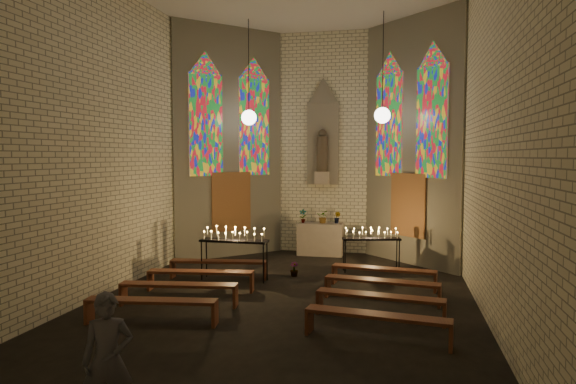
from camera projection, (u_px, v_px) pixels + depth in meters
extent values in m
plane|color=black|center=(281.00, 304.00, 10.72)|extent=(12.00, 12.00, 0.00)
cube|color=#F2EECB|center=(323.00, 143.00, 16.32)|extent=(8.00, 0.02, 7.00)
cube|color=#F2EECB|center=(132.00, 110.00, 4.62)|extent=(8.00, 0.02, 7.00)
cube|color=#F2EECB|center=(105.00, 137.00, 11.32)|extent=(0.02, 12.00, 7.00)
cube|color=#F2EECB|center=(488.00, 134.00, 9.63)|extent=(0.02, 12.00, 7.00)
cube|color=#F2EECB|center=(228.00, 143.00, 15.69)|extent=(2.72, 2.72, 7.00)
cube|color=#F2EECB|center=(413.00, 142.00, 14.53)|extent=(2.72, 2.72, 7.00)
cube|color=#4C3F8C|center=(206.00, 125.00, 15.08)|extent=(0.78, 0.78, 3.00)
cube|color=#4C3F8C|center=(254.00, 127.00, 15.95)|extent=(0.78, 0.78, 3.00)
cube|color=#4C3F8C|center=(389.00, 125.00, 15.08)|extent=(0.78, 0.78, 3.00)
cube|color=#4C3F8C|center=(432.00, 122.00, 13.72)|extent=(0.78, 0.78, 3.00)
cube|color=brown|center=(231.00, 202.00, 15.67)|extent=(0.95, 0.95, 1.80)
cube|color=brown|center=(408.00, 205.00, 14.56)|extent=(0.95, 0.95, 1.80)
cube|color=gray|center=(323.00, 143.00, 16.25)|extent=(1.00, 0.12, 2.60)
cone|color=gray|center=(323.00, 90.00, 16.13)|extent=(1.00, 1.00, 0.80)
cube|color=#B2A491|center=(322.00, 178.00, 16.19)|extent=(0.45, 0.30, 0.40)
cylinder|color=brown|center=(322.00, 154.00, 16.13)|extent=(0.36, 0.36, 1.10)
sphere|color=brown|center=(322.00, 133.00, 16.09)|extent=(0.26, 0.26, 0.26)
sphere|color=white|center=(249.00, 118.00, 14.82)|extent=(0.44, 0.44, 0.44)
cylinder|color=black|center=(249.00, 69.00, 14.73)|extent=(0.02, 0.02, 2.80)
sphere|color=white|center=(382.00, 115.00, 14.02)|extent=(0.44, 0.44, 0.44)
cylinder|color=black|center=(383.00, 63.00, 13.92)|extent=(0.02, 0.02, 2.80)
cube|color=#B2A491|center=(320.00, 239.00, 16.00)|extent=(1.40, 0.60, 1.00)
imported|color=#4C723F|center=(303.00, 216.00, 16.02)|extent=(0.25, 0.19, 0.44)
imported|color=#4C723F|center=(323.00, 217.00, 15.94)|extent=(0.39, 0.34, 0.41)
imported|color=#4C723F|center=(337.00, 217.00, 15.92)|extent=(0.25, 0.22, 0.37)
imported|color=#4C723F|center=(294.00, 269.00, 13.18)|extent=(0.23, 0.23, 0.37)
cube|color=black|center=(234.00, 241.00, 12.73)|extent=(1.72, 0.44, 0.05)
cylinder|color=black|center=(202.00, 261.00, 12.79)|extent=(0.03, 0.03, 0.96)
cylinder|color=black|center=(263.00, 264.00, 12.42)|extent=(0.03, 0.03, 0.96)
cylinder|color=black|center=(207.00, 258.00, 13.10)|extent=(0.03, 0.03, 0.96)
cylinder|color=black|center=(267.00, 261.00, 12.74)|extent=(0.03, 0.03, 0.96)
cube|color=black|center=(371.00, 239.00, 13.66)|extent=(1.58, 0.72, 0.05)
cylinder|color=black|center=(345.00, 257.00, 13.53)|extent=(0.03, 0.03, 0.86)
cylinder|color=black|center=(399.00, 256.00, 13.57)|extent=(0.03, 0.03, 0.86)
cylinder|color=black|center=(344.00, 255.00, 13.82)|extent=(0.03, 0.03, 0.86)
cylinder|color=black|center=(397.00, 254.00, 13.86)|extent=(0.03, 0.03, 0.86)
cube|color=brown|center=(219.00, 261.00, 12.91)|extent=(2.45, 0.66, 0.06)
cube|color=brown|center=(173.00, 269.00, 13.02)|extent=(0.10, 0.34, 0.44)
cube|color=brown|center=(265.00, 271.00, 12.84)|extent=(0.10, 0.34, 0.44)
cube|color=brown|center=(383.00, 269.00, 12.05)|extent=(2.45, 0.66, 0.06)
cube|color=brown|center=(335.00, 274.00, 12.47)|extent=(0.10, 0.34, 0.44)
cube|color=brown|center=(435.00, 282.00, 11.66)|extent=(0.10, 0.34, 0.44)
cube|color=brown|center=(201.00, 272.00, 11.74)|extent=(2.45, 0.66, 0.06)
cube|color=brown|center=(150.00, 280.00, 11.85)|extent=(0.10, 0.34, 0.44)
cube|color=brown|center=(252.00, 282.00, 11.67)|extent=(0.10, 0.34, 0.44)
cube|color=brown|center=(382.00, 281.00, 10.88)|extent=(2.45, 0.66, 0.06)
cube|color=brown|center=(328.00, 286.00, 11.30)|extent=(0.10, 0.34, 0.44)
cube|color=brown|center=(440.00, 296.00, 10.49)|extent=(0.10, 0.34, 0.44)
cube|color=brown|center=(179.00, 285.00, 10.57)|extent=(2.45, 0.66, 0.06)
cube|color=brown|center=(123.00, 294.00, 10.68)|extent=(0.10, 0.34, 0.44)
cube|color=brown|center=(235.00, 296.00, 10.50)|extent=(0.10, 0.34, 0.44)
cube|color=brown|center=(380.00, 296.00, 9.71)|extent=(2.45, 0.66, 0.06)
cube|color=brown|center=(320.00, 301.00, 10.13)|extent=(0.10, 0.34, 0.44)
cube|color=brown|center=(445.00, 314.00, 9.32)|extent=(0.10, 0.34, 0.44)
cube|color=brown|center=(151.00, 301.00, 9.40)|extent=(2.45, 0.66, 0.06)
cube|color=brown|center=(89.00, 311.00, 9.51)|extent=(0.10, 0.34, 0.44)
cube|color=brown|center=(215.00, 314.00, 9.33)|extent=(0.10, 0.34, 0.44)
cube|color=brown|center=(377.00, 315.00, 8.54)|extent=(2.45, 0.66, 0.06)
cube|color=brown|center=(309.00, 320.00, 8.96)|extent=(0.10, 0.34, 0.44)
cube|color=brown|center=(451.00, 337.00, 8.15)|extent=(0.10, 0.34, 0.44)
imported|color=#4C4B55|center=(108.00, 360.00, 5.82)|extent=(0.67, 0.57, 1.55)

